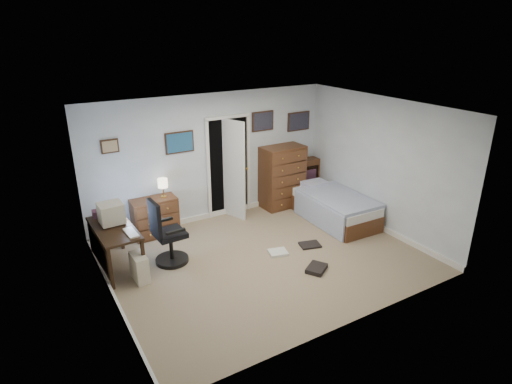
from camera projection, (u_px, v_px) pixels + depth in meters
floor at (265, 259)px, 7.22m from camera, size 5.00×4.00×0.02m
computer_desk at (109, 238)px, 6.71m from camera, size 0.62×1.26×0.72m
crt_monitor at (111, 213)px, 6.76m from camera, size 0.38×0.36×0.34m
keyboard at (131, 233)px, 6.49m from camera, size 0.16×0.39×0.02m
pc_tower at (140, 267)px, 6.53m from camera, size 0.21×0.41×0.43m
office_chair at (167, 239)px, 6.92m from camera, size 0.57×0.57×1.13m
media_stack at (101, 233)px, 7.17m from camera, size 0.17×0.17×0.83m
low_dresser at (155, 217)px, 7.88m from camera, size 0.82×0.41×0.72m
table_lamp at (163, 184)px, 7.75m from camera, size 0.18×0.18×0.35m
doorway at (222, 163)px, 8.83m from camera, size 0.96×1.12×2.05m
tall_dresser at (282, 177)px, 9.09m from camera, size 0.92×0.57×1.32m
headboard_bookcase at (298, 179)px, 9.48m from camera, size 1.02×0.31×0.91m
bed at (334, 207)px, 8.53m from camera, size 1.03×1.85×0.60m
wall_posters at (238, 129)px, 8.43m from camera, size 4.38×0.04×0.60m
floor_clutter at (304, 258)px, 7.16m from camera, size 1.04×1.14×0.07m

